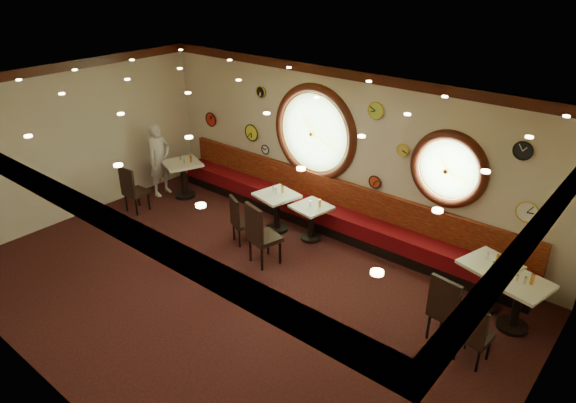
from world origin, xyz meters
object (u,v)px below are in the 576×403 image
object	(u,v)px
chair_c	(260,231)
condiment_b_bottle	(282,189)
table_b	(277,207)
condiment_c_pepper	(310,204)
condiment_b_pepper	(276,191)
table_e	(518,300)
condiment_d_salt	(488,256)
chair_a	(132,187)
table_a	(183,175)
waiter	(160,160)
table_c	(311,218)
condiment_b_salt	(273,189)
chair_b	(239,217)
chair_d	(447,306)
condiment_a_bottle	(191,159)
condiment_c_bottle	(320,203)
condiment_e_bottle	(532,279)
condiment_d_bottle	(497,259)
condiment_e_pepper	(525,280)
condiment_c_salt	(310,204)
condiment_d_pepper	(493,264)
chair_e	(473,330)
condiment_a_salt	(180,157)
table_d	(487,280)
condiment_a_pepper	(184,161)

from	to	relation	value
chair_c	condiment_b_bottle	xyz separation A→B (m)	(-0.54, 1.27, 0.20)
table_b	condiment_c_pepper	bearing A→B (deg)	9.26
condiment_b_pepper	condiment_b_bottle	bearing A→B (deg)	50.45
table_e	condiment_d_salt	xyz separation A→B (m)	(-0.62, 0.30, 0.37)
chair_a	table_a	bearing A→B (deg)	76.24
waiter	condiment_b_pepper	bearing A→B (deg)	-87.78
chair_a	waiter	world-z (taller)	waiter
table_c	waiter	world-z (taller)	waiter
condiment_b_salt	chair_a	bearing A→B (deg)	-153.33
chair_b	waiter	xyz separation A→B (m)	(-2.97, 0.47, 0.29)
chair_d	condiment_a_bottle	bearing A→B (deg)	178.85
condiment_c_pepper	condiment_c_bottle	xyz separation A→B (m)	(0.15, 0.09, 0.02)
condiment_e_bottle	table_a	bearing A→B (deg)	-178.79
condiment_c_pepper	chair_a	bearing A→B (deg)	-157.81
table_c	condiment_c_bottle	bearing A→B (deg)	25.64
condiment_c_bottle	waiter	distance (m)	4.11
condiment_b_salt	chair_b	bearing A→B (deg)	-96.34
condiment_d_bottle	condiment_e_pepper	size ratio (longest dim) A/B	1.28
condiment_c_salt	chair_b	bearing A→B (deg)	-133.62
chair_a	waiter	xyz separation A→B (m)	(-0.29, 0.99, 0.25)
table_a	condiment_c_salt	xyz separation A→B (m)	(3.39, 0.29, 0.23)
table_c	waiter	bearing A→B (deg)	-172.55
condiment_d_pepper	condiment_a_bottle	xyz separation A→B (m)	(-6.73, -0.10, 0.05)
chair_a	condiment_d_salt	size ratio (longest dim) A/B	5.90
chair_b	condiment_a_bottle	world-z (taller)	condiment_a_bottle
chair_b	chair_e	world-z (taller)	chair_e
condiment_a_salt	condiment_b_salt	distance (m)	2.71
chair_c	condiment_c_salt	xyz separation A→B (m)	(0.13, 1.29, 0.09)
condiment_c_salt	chair_d	bearing A→B (deg)	-19.39
table_d	chair_e	bearing A→B (deg)	-77.44
chair_a	chair_d	bearing A→B (deg)	-0.44
chair_e	condiment_e_bottle	bearing A→B (deg)	79.38
table_c	chair_d	size ratio (longest dim) A/B	1.10
chair_b	condiment_c_salt	xyz separation A→B (m)	(0.94, 0.98, 0.21)
chair_c	chair_e	world-z (taller)	chair_c
chair_c	condiment_c_pepper	bearing A→B (deg)	98.18
table_c	condiment_d_bottle	world-z (taller)	condiment_d_bottle
condiment_d_bottle	condiment_a_pepper	bearing A→B (deg)	-176.80
waiter	table_d	bearing A→B (deg)	-90.64
condiment_b_pepper	chair_c	bearing A→B (deg)	-61.86
table_d	condiment_b_bottle	xyz separation A→B (m)	(-4.11, -0.04, 0.36)
condiment_c_salt	condiment_c_bottle	bearing A→B (deg)	23.33
chair_e	condiment_e_bottle	distance (m)	1.29
waiter	condiment_d_bottle	bearing A→B (deg)	-90.15
condiment_d_bottle	waiter	distance (m)	7.42
chair_d	chair_e	distance (m)	0.50
chair_e	condiment_a_pepper	bearing A→B (deg)	176.67
condiment_c_bottle	condiment_d_bottle	size ratio (longest dim) A/B	1.08
table_e	condiment_a_bottle	size ratio (longest dim) A/B	5.71
table_c	waiter	distance (m)	3.99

